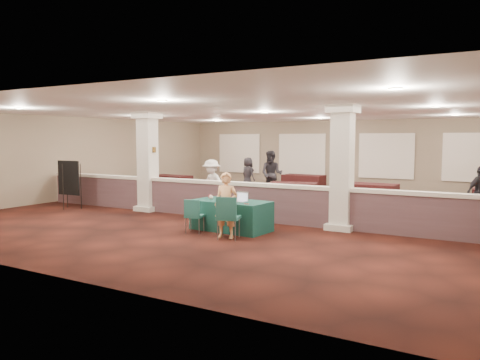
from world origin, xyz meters
The scene contains 32 objects.
ground centered at (0.00, 0.00, 0.00)m, with size 16.00×16.00×0.00m, color #401710.
wall_back centered at (0.00, 8.00, 1.60)m, with size 16.00×0.04×3.20m, color #84735B.
wall_front centered at (0.00, -8.00, 1.60)m, with size 16.00×0.04×3.20m, color #84735B.
wall_left centered at (-8.00, 0.00, 1.60)m, with size 0.04×16.00×3.20m, color #84735B.
ceiling centered at (0.00, 0.00, 3.20)m, with size 16.00×16.00×0.02m, color white.
partition_wall centered at (0.00, -1.50, 0.57)m, with size 15.60×0.28×1.10m.
column_left centered at (-3.50, -1.50, 1.64)m, with size 0.72×0.72×3.20m.
column_right centered at (3.00, -1.50, 1.64)m, with size 0.72×0.72×3.20m.
sconce_left centered at (-3.78, -1.50, 2.00)m, with size 0.12×0.12×0.18m.
sconce_right centered at (-3.22, -1.50, 2.00)m, with size 0.12×0.12×0.18m.
near_table centered at (0.57, -3.00, 0.38)m, with size 1.99×1.00×0.77m, color #103B30.
conf_chair_main centered at (1.08, -4.01, 0.60)m, with size 0.63×0.63×1.01m.
conf_chair_side centered at (-0.05, -3.78, 0.50)m, with size 0.52×0.52×0.85m.
easel_board centered at (-6.01, -2.57, 1.03)m, with size 0.96×0.48×1.62m.
woman centered at (0.96, -3.87, 0.78)m, with size 0.56×0.37×1.56m, color #FFBA6E.
far_table_front_left centered at (-6.50, 2.27, 0.33)m, with size 1.65×0.82×0.67m, color black.
far_table_front_center centered at (-0.30, 3.00, 0.35)m, with size 1.74×0.87×0.71m, color black.
far_table_front_right centered at (2.50, 3.00, 0.40)m, with size 1.98×0.99×0.80m, color black.
far_table_back_left centered at (-6.25, 3.20, 0.37)m, with size 1.82×0.91×0.74m, color black.
far_table_back_center centered at (-1.25, 6.38, 0.37)m, with size 1.82×0.91×0.74m, color black.
attendee_a centered at (-1.50, 3.61, 0.94)m, with size 0.90×0.50×1.88m, color black.
attendee_b centered at (-2.00, 0.00, 0.83)m, with size 1.06×0.48×1.65m, color silver.
attendee_c centered at (6.03, 2.00, 0.78)m, with size 0.92×0.44×1.57m, color black.
attendee_d centered at (-3.38, 5.06, 0.76)m, with size 0.75×0.41×1.52m, color black.
laptop_base centered at (0.88, -3.08, 0.77)m, with size 0.35×0.24×0.02m, color silver.
laptop_screen centered at (0.89, -2.96, 0.90)m, with size 0.35×0.01×0.23m, color silver.
screen_glow centered at (0.89, -2.97, 0.88)m, with size 0.31×0.00×0.20m, color silver.
knitting centered at (0.60, -3.27, 0.78)m, with size 0.42×0.31×0.03m, color #CA6520.
yarn_cream centered at (-0.01, -3.05, 0.82)m, with size 0.12×0.12×0.12m, color beige.
yarn_red centered at (-0.16, -2.88, 0.82)m, with size 0.10×0.10×0.10m, color maroon.
yarn_grey centered at (0.11, -2.83, 0.82)m, with size 0.11×0.11×0.11m, color #545359.
scissors centered at (1.22, -3.35, 0.77)m, with size 0.13×0.03×0.01m, color red.
Camera 1 is at (6.69, -13.20, 2.34)m, focal length 35.00 mm.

